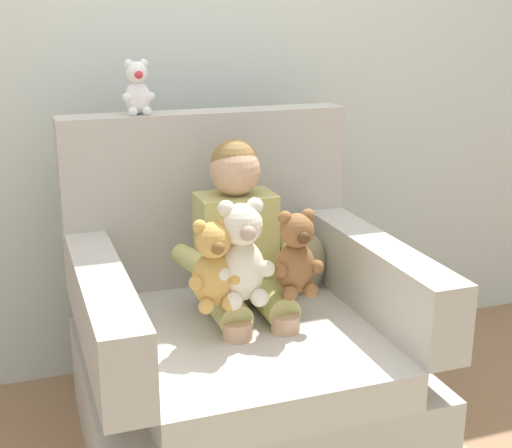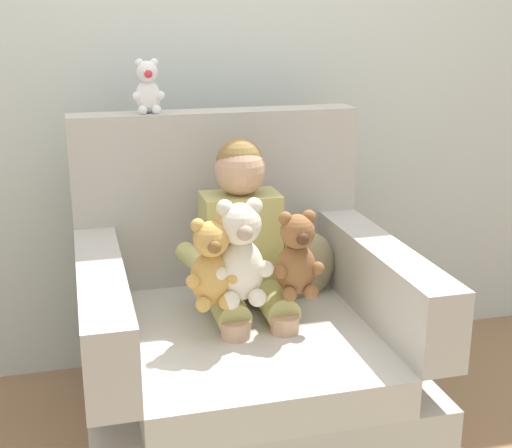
% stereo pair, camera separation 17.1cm
% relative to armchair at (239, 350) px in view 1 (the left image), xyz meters
% --- Properties ---
extents(ground_plane, '(8.00, 8.00, 0.00)m').
position_rel_armchair_xyz_m(ground_plane, '(0.00, -0.05, -0.34)').
color(ground_plane, '#936D4C').
extents(back_wall, '(6.00, 0.10, 2.60)m').
position_rel_armchair_xyz_m(back_wall, '(0.00, 0.72, 0.96)').
color(back_wall, silver).
rests_on(back_wall, ground).
extents(armchair, '(1.05, 1.00, 1.10)m').
position_rel_armchair_xyz_m(armchair, '(0.00, 0.00, 0.00)').
color(armchair, '#BCB7AD').
rests_on(armchair, ground).
extents(seated_child, '(0.45, 0.39, 0.82)m').
position_rel_armchair_xyz_m(seated_child, '(0.03, 0.04, 0.34)').
color(seated_child, tan).
rests_on(seated_child, armchair).
extents(plush_cream, '(0.20, 0.16, 0.33)m').
position_rel_armchair_xyz_m(plush_cream, '(-0.03, -0.13, 0.39)').
color(plush_cream, silver).
rests_on(plush_cream, armchair).
extents(plush_brown, '(0.17, 0.14, 0.28)m').
position_rel_armchair_xyz_m(plush_brown, '(0.15, -0.12, 0.36)').
color(plush_brown, brown).
rests_on(plush_brown, armchair).
extents(plush_honey, '(0.17, 0.14, 0.28)m').
position_rel_armchair_xyz_m(plush_honey, '(-0.12, -0.14, 0.36)').
color(plush_honey, gold).
rests_on(plush_honey, armchair).
extents(plush_white_on_backrest, '(0.11, 0.09, 0.19)m').
position_rel_armchair_xyz_m(plush_white_on_backrest, '(-0.24, 0.37, 0.85)').
color(plush_white_on_backrest, white).
rests_on(plush_white_on_backrest, armchair).
extents(throw_pillow, '(0.28, 0.18, 0.26)m').
position_rel_armchair_xyz_m(throw_pillow, '(0.26, 0.14, 0.22)').
color(throw_pillow, '#998C66').
rests_on(throw_pillow, armchair).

